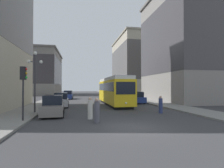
% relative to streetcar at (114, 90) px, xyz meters
% --- Properties ---
extents(ground_plane, '(200.00, 200.00, 0.00)m').
position_rel_streetcar_xyz_m(ground_plane, '(-1.64, -14.76, -2.10)').
color(ground_plane, '#38383A').
extents(sidewalk_left, '(3.40, 120.00, 0.15)m').
position_rel_streetcar_xyz_m(sidewalk_left, '(-10.26, 25.24, -2.03)').
color(sidewalk_left, gray).
rests_on(sidewalk_left, ground).
extents(sidewalk_right, '(3.40, 120.00, 0.15)m').
position_rel_streetcar_xyz_m(sidewalk_right, '(6.99, 25.24, -2.03)').
color(sidewalk_right, gray).
rests_on(sidewalk_right, ground).
extents(streetcar, '(2.83, 13.12, 3.89)m').
position_rel_streetcar_xyz_m(streetcar, '(0.00, 0.00, 0.00)').
color(streetcar, black).
rests_on(streetcar, ground).
extents(transit_bus, '(2.72, 12.71, 3.45)m').
position_rel_streetcar_xyz_m(transit_bus, '(3.88, 19.26, -0.15)').
color(transit_bus, black).
rests_on(transit_bus, ground).
extents(parked_car_left_near, '(2.06, 4.51, 1.82)m').
position_rel_streetcar_xyz_m(parked_car_left_near, '(-7.27, -1.65, -1.26)').
color(parked_car_left_near, black).
rests_on(parked_car_left_near, ground).
extents(parked_car_left_mid, '(1.96, 4.99, 1.82)m').
position_rel_streetcar_xyz_m(parked_car_left_mid, '(-7.27, 13.76, -1.26)').
color(parked_car_left_mid, black).
rests_on(parked_car_left_mid, ground).
extents(parked_car_right_far, '(1.91, 4.43, 1.82)m').
position_rel_streetcar_xyz_m(parked_car_right_far, '(3.99, 1.70, -1.26)').
color(parked_car_right_far, black).
rests_on(parked_car_right_far, ground).
extents(parked_car_left_far, '(2.08, 4.63, 1.82)m').
position_rel_streetcar_xyz_m(parked_car_left_far, '(-7.27, -8.77, -1.26)').
color(parked_car_left_far, black).
rests_on(parked_car_left_far, ground).
extents(pedestrian_crossing_near, '(0.40, 0.40, 1.79)m').
position_rel_streetcar_xyz_m(pedestrian_crossing_near, '(-3.72, -12.79, -1.27)').
color(pedestrian_crossing_near, '#4C4C56').
rests_on(pedestrian_crossing_near, ground).
extents(pedestrian_crossing_far, '(0.38, 0.38, 1.69)m').
position_rel_streetcar_xyz_m(pedestrian_crossing_far, '(2.89, -9.20, -1.31)').
color(pedestrian_crossing_far, navy).
rests_on(pedestrian_crossing_far, ground).
extents(pedestrian_on_sidewalk, '(0.39, 0.39, 1.76)m').
position_rel_streetcar_xyz_m(pedestrian_on_sidewalk, '(-4.11, -11.21, -1.28)').
color(pedestrian_on_sidewalk, beige).
rests_on(pedestrian_on_sidewalk, ground).
extents(traffic_light_near_left, '(0.47, 0.36, 3.88)m').
position_rel_streetcar_xyz_m(traffic_light_near_left, '(-8.95, -11.75, 1.04)').
color(traffic_light_near_left, '#232328').
rests_on(traffic_light_near_left, sidewalk_left).
extents(lamp_post_left_near, '(1.41, 0.36, 5.86)m').
position_rel_streetcar_xyz_m(lamp_post_left_near, '(-9.17, -7.36, 1.87)').
color(lamp_post_left_near, '#333338').
rests_on(lamp_post_left_near, sidewalk_left).
extents(building_left_corner, '(11.00, 23.08, 14.61)m').
position_rel_streetcar_xyz_m(building_left_corner, '(-17.16, 38.97, 5.39)').
color(building_left_corner, slate).
rests_on(building_left_corner, ground).
extents(building_right_corner, '(10.69, 17.13, 19.96)m').
position_rel_streetcar_xyz_m(building_right_corner, '(13.73, 4.17, 8.16)').
color(building_right_corner, gray).
rests_on(building_right_corner, ground).
extents(building_right_midblock, '(14.95, 24.36, 20.04)m').
position_rel_streetcar_xyz_m(building_right_midblock, '(15.86, 36.27, 8.20)').
color(building_right_midblock, '#B2A893').
rests_on(building_right_midblock, ground).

